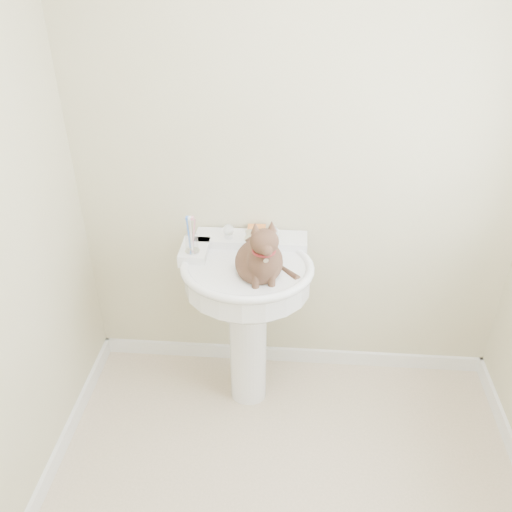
# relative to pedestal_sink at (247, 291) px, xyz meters

# --- Properties ---
(wall_back) EXTENTS (2.20, 0.00, 2.50)m
(wall_back) POSITION_rel_pedestal_sink_xyz_m (0.22, 0.29, 0.56)
(wall_back) COLOR beige
(wall_back) RESTS_ON ground
(baseboard_back) EXTENTS (2.20, 0.02, 0.09)m
(baseboard_back) POSITION_rel_pedestal_sink_xyz_m (0.22, 0.28, -0.65)
(baseboard_back) COLOR white
(baseboard_back) RESTS_ON floor
(pedestal_sink) EXTENTS (0.64, 0.63, 0.88)m
(pedestal_sink) POSITION_rel_pedestal_sink_xyz_m (0.00, 0.00, 0.00)
(pedestal_sink) COLOR white
(pedestal_sink) RESTS_ON floor
(faucet) EXTENTS (0.28, 0.12, 0.14)m
(faucet) POSITION_rel_pedestal_sink_xyz_m (0.00, 0.16, 0.23)
(faucet) COLOR silver
(faucet) RESTS_ON pedestal_sink
(soap_bar) EXTENTS (0.09, 0.06, 0.03)m
(soap_bar) POSITION_rel_pedestal_sink_xyz_m (0.03, 0.25, 0.20)
(soap_bar) COLOR orange
(soap_bar) RESTS_ON pedestal_sink
(toothbrush_cup) EXTENTS (0.07, 0.07, 0.19)m
(toothbrush_cup) POSITION_rel_pedestal_sink_xyz_m (-0.26, 0.03, 0.24)
(toothbrush_cup) COLOR silver
(toothbrush_cup) RESTS_ON pedestal_sink
(cat) EXTENTS (0.24, 0.30, 0.44)m
(cat) POSITION_rel_pedestal_sink_xyz_m (0.07, -0.09, 0.24)
(cat) COLOR brown
(cat) RESTS_ON pedestal_sink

